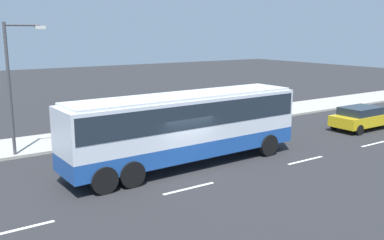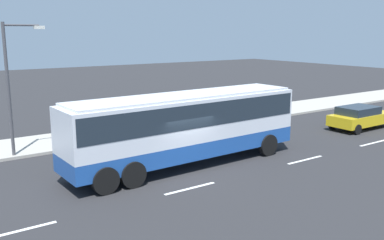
{
  "view_description": "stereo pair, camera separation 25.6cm",
  "coord_description": "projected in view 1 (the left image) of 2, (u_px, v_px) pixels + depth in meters",
  "views": [
    {
      "loc": [
        -9.98,
        -15.51,
        6.15
      ],
      "look_at": [
        1.17,
        1.02,
        2.04
      ],
      "focal_mm": 39.92,
      "sensor_mm": 36.0,
      "label": 1
    },
    {
      "loc": [
        -10.19,
        -15.37,
        6.15
      ],
      "look_at": [
        1.17,
        1.02,
        2.04
      ],
      "focal_mm": 39.92,
      "sensor_mm": 36.0,
      "label": 2
    }
  ],
  "objects": [
    {
      "name": "car_yellow_taxi",
      "position": [
        362.0,
        117.0,
        27.45
      ],
      "size": [
        4.62,
        2.02,
        1.48
      ],
      "rotation": [
        0.0,
        0.0,
        -0.0
      ],
      "color": "gold",
      "rests_on": "ground_plane"
    },
    {
      "name": "street_lamp",
      "position": [
        14.0,
        79.0,
        20.73
      ],
      "size": [
        1.99,
        0.24,
        6.48
      ],
      "color": "#47474C",
      "rests_on": "sidewalk_curb"
    },
    {
      "name": "lane_centreline",
      "position": [
        207.0,
        184.0,
        17.6
      ],
      "size": [
        40.15,
        0.16,
        0.01
      ],
      "color": "white",
      "rests_on": "ground_plane"
    },
    {
      "name": "sidewalk_curb",
      "position": [
        110.0,
        134.0,
        25.91
      ],
      "size": [
        80.0,
        4.0,
        0.15
      ],
      "primitive_type": "cube",
      "color": "#A8A399",
      "rests_on": "ground_plane"
    },
    {
      "name": "ground_plane",
      "position": [
        183.0,
        171.0,
        19.3
      ],
      "size": [
        120.0,
        120.0,
        0.0
      ],
      "primitive_type": "plane",
      "color": "#28282B"
    },
    {
      "name": "pedestrian_near_curb",
      "position": [
        242.0,
        105.0,
        30.39
      ],
      "size": [
        0.32,
        0.32,
        1.57
      ],
      "rotation": [
        0.0,
        0.0,
        0.77
      ],
      "color": "brown",
      "rests_on": "sidewalk_curb"
    },
    {
      "name": "coach_bus",
      "position": [
        186.0,
        122.0,
        19.73
      ],
      "size": [
        11.81,
        2.91,
        3.37
      ],
      "rotation": [
        0.0,
        0.0,
        0.03
      ],
      "color": "#1E4C9E",
      "rests_on": "ground_plane"
    }
  ]
}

